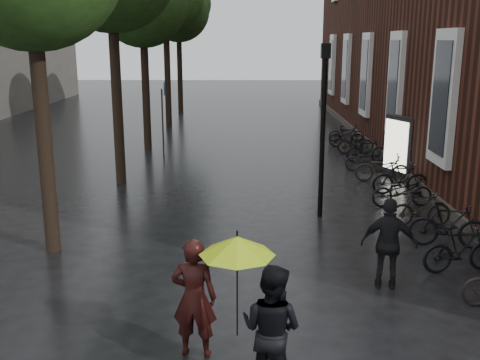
{
  "coord_description": "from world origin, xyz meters",
  "views": [
    {
      "loc": [
        0.14,
        -4.58,
        4.53
      ],
      "look_at": [
        0.02,
        6.82,
        1.66
      ],
      "focal_mm": 42.0,
      "sensor_mm": 36.0,
      "label": 1
    }
  ],
  "objects_px": {
    "person_burgundy": "(194,298)",
    "person_black": "(271,329)",
    "pedestrian_walking": "(389,244)",
    "lamp_post": "(323,114)",
    "parked_bicycles": "(390,176)",
    "ad_lightbox": "(400,147)"
  },
  "relations": [
    {
      "from": "parked_bicycles",
      "to": "ad_lightbox",
      "type": "relative_size",
      "value": 8.09
    },
    {
      "from": "person_black",
      "to": "pedestrian_walking",
      "type": "bearing_deg",
      "value": -96.52
    },
    {
      "from": "person_burgundy",
      "to": "person_black",
      "type": "bearing_deg",
      "value": 147.31
    },
    {
      "from": "pedestrian_walking",
      "to": "ad_lightbox",
      "type": "bearing_deg",
      "value": -94.15
    },
    {
      "from": "ad_lightbox",
      "to": "parked_bicycles",
      "type": "bearing_deg",
      "value": -137.2
    },
    {
      "from": "ad_lightbox",
      "to": "lamp_post",
      "type": "xyz_separation_m",
      "value": [
        -3.21,
        -4.4,
        1.66
      ]
    },
    {
      "from": "person_burgundy",
      "to": "lamp_post",
      "type": "xyz_separation_m",
      "value": [
        2.69,
        6.67,
        1.78
      ]
    },
    {
      "from": "person_black",
      "to": "pedestrian_walking",
      "type": "height_order",
      "value": "person_black"
    },
    {
      "from": "person_black",
      "to": "ad_lightbox",
      "type": "xyz_separation_m",
      "value": [
        4.82,
        11.93,
        0.14
      ]
    },
    {
      "from": "person_burgundy",
      "to": "parked_bicycles",
      "type": "xyz_separation_m",
      "value": [
        5.18,
        9.33,
        -0.45
      ]
    },
    {
      "from": "person_black",
      "to": "ad_lightbox",
      "type": "distance_m",
      "value": 12.87
    },
    {
      "from": "parked_bicycles",
      "to": "ad_lightbox",
      "type": "height_order",
      "value": "ad_lightbox"
    },
    {
      "from": "person_burgundy",
      "to": "person_black",
      "type": "distance_m",
      "value": 1.38
    },
    {
      "from": "pedestrian_walking",
      "to": "lamp_post",
      "type": "relative_size",
      "value": 0.39
    },
    {
      "from": "person_black",
      "to": "parked_bicycles",
      "type": "xyz_separation_m",
      "value": [
        4.1,
        10.19,
        -0.43
      ]
    },
    {
      "from": "person_black",
      "to": "ad_lightbox",
      "type": "relative_size",
      "value": 0.86
    },
    {
      "from": "pedestrian_walking",
      "to": "ad_lightbox",
      "type": "height_order",
      "value": "ad_lightbox"
    },
    {
      "from": "person_black",
      "to": "pedestrian_walking",
      "type": "distance_m",
      "value": 3.93
    },
    {
      "from": "person_black",
      "to": "person_burgundy",
      "type": "bearing_deg",
      "value": -9.23
    },
    {
      "from": "lamp_post",
      "to": "parked_bicycles",
      "type": "bearing_deg",
      "value": 47.02
    },
    {
      "from": "person_black",
      "to": "parked_bicycles",
      "type": "bearing_deg",
      "value": -82.58
    },
    {
      "from": "person_burgundy",
      "to": "pedestrian_walking",
      "type": "bearing_deg",
      "value": -139.54
    }
  ]
}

